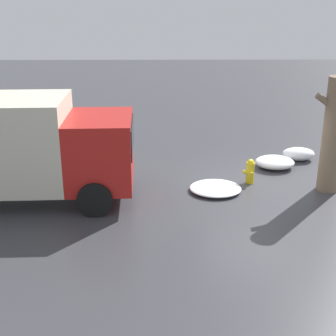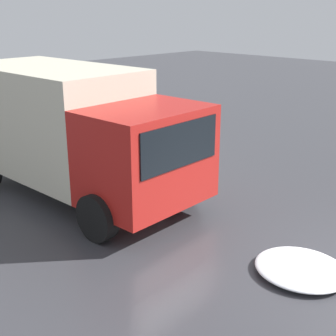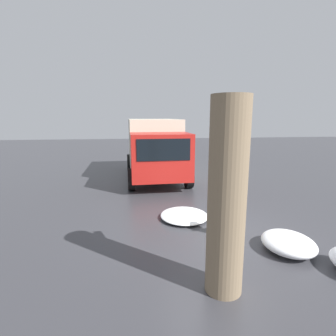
{
  "view_description": "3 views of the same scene",
  "coord_description": "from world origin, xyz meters",
  "views": [
    {
      "loc": [
        2.65,
        13.07,
        5.25
      ],
      "look_at": [
        2.48,
        1.24,
        0.94
      ],
      "focal_mm": 50.0,
      "sensor_mm": 36.0,
      "label": 1
    },
    {
      "loc": [
        -1.97,
        6.81,
        4.04
      ],
      "look_at": [
        3.71,
        1.0,
        1.26
      ],
      "focal_mm": 50.0,
      "sensor_mm": 36.0,
      "label": 2
    },
    {
      "loc": [
        -6.07,
        2.0,
        2.94
      ],
      "look_at": [
        3.26,
        0.83,
        1.1
      ],
      "focal_mm": 28.0,
      "sensor_mm": 36.0,
      "label": 3
    }
  ],
  "objects": [
    {
      "name": "snow_pile_curbside",
      "position": [
        1.1,
        0.62,
        0.09
      ],
      "size": [
        1.49,
        1.39,
        0.18
      ],
      "color": "white",
      "rests_on": "ground_plane"
    },
    {
      "name": "tree_trunk",
      "position": [
        -2.16,
        0.55,
        1.65
      ],
      "size": [
        0.95,
        0.63,
        3.28
      ],
      "color": "#7F6B51",
      "rests_on": "ground_plane"
    },
    {
      "name": "ground_plane",
      "position": [
        0.0,
        0.0,
        0.0
      ],
      "size": [
        60.0,
        60.0,
        0.0
      ],
      "primitive_type": "plane",
      "color": "#38383D"
    },
    {
      "name": "delivery_truck",
      "position": [
        6.64,
        1.07,
        1.55
      ],
      "size": [
        6.22,
        2.83,
        2.82
      ],
      "rotation": [
        0.0,
        0.0,
        1.6
      ],
      "color": "red",
      "rests_on": "ground_plane"
    },
    {
      "name": "snow_pile_by_tree",
      "position": [
        -1.06,
        -1.33,
        0.19
      ],
      "size": [
        1.27,
        1.12,
        0.38
      ],
      "color": "white",
      "rests_on": "ground_plane"
    },
    {
      "name": "fire_hydrant",
      "position": [
        0.0,
        0.0,
        0.38
      ],
      "size": [
        0.35,
        0.45,
        0.75
      ],
      "rotation": [
        0.0,
        0.0,
        0.08
      ],
      "color": "yellow",
      "rests_on": "ground_plane"
    },
    {
      "name": "snow_pile_by_hydrant",
      "position": [
        -2.05,
        -2.11,
        0.21
      ],
      "size": [
        1.11,
        0.78,
        0.43
      ],
      "color": "white",
      "rests_on": "ground_plane"
    }
  ]
}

